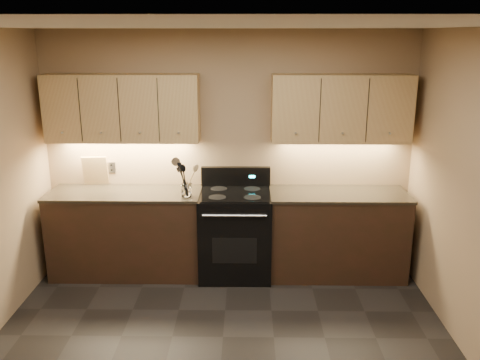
% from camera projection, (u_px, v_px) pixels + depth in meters
% --- Properties ---
extents(ceiling, '(4.00, 4.00, 0.00)m').
position_uv_depth(ceiling, '(216.00, 25.00, 3.28)').
color(ceiling, silver).
rests_on(ceiling, wall_back).
extents(wall_back, '(4.00, 0.04, 2.60)m').
position_uv_depth(wall_back, '(228.00, 152.00, 5.57)').
color(wall_back, '#9A7B5A').
rests_on(wall_back, ground).
extents(counter_left, '(1.62, 0.62, 0.93)m').
position_uv_depth(counter_left, '(127.00, 232.00, 5.52)').
color(counter_left, black).
rests_on(counter_left, ground).
extents(counter_right, '(1.46, 0.62, 0.93)m').
position_uv_depth(counter_right, '(337.00, 234.00, 5.49)').
color(counter_right, black).
rests_on(counter_right, ground).
extents(stove, '(0.76, 0.68, 1.14)m').
position_uv_depth(stove, '(235.00, 233.00, 5.49)').
color(stove, black).
rests_on(stove, ground).
extents(upper_cab_left, '(1.60, 0.30, 0.70)m').
position_uv_depth(upper_cab_left, '(122.00, 108.00, 5.30)').
color(upper_cab_left, tan).
rests_on(upper_cab_left, wall_back).
extents(upper_cab_right, '(1.44, 0.30, 0.70)m').
position_uv_depth(upper_cab_right, '(341.00, 109.00, 5.27)').
color(upper_cab_right, tan).
rests_on(upper_cab_right, wall_back).
extents(outlet_plate, '(0.08, 0.01, 0.12)m').
position_uv_depth(outlet_plate, '(112.00, 167.00, 5.63)').
color(outlet_plate, '#B2B5BA').
rests_on(outlet_plate, wall_back).
extents(utensil_crock, '(0.12, 0.12, 0.14)m').
position_uv_depth(utensil_crock, '(187.00, 190.00, 5.24)').
color(utensil_crock, white).
rests_on(utensil_crock, counter_left).
extents(cutting_board, '(0.28, 0.12, 0.33)m').
position_uv_depth(cutting_board, '(95.00, 171.00, 5.60)').
color(cutting_board, tan).
rests_on(cutting_board, counter_left).
extents(wooden_spoon, '(0.19, 0.13, 0.33)m').
position_uv_depth(wooden_spoon, '(184.00, 179.00, 5.20)').
color(wooden_spoon, tan).
rests_on(wooden_spoon, utensil_crock).
extents(black_spoon, '(0.10, 0.14, 0.35)m').
position_uv_depth(black_spoon, '(187.00, 178.00, 5.21)').
color(black_spoon, black).
rests_on(black_spoon, utensil_crock).
extents(black_turner, '(0.18, 0.11, 0.37)m').
position_uv_depth(black_turner, '(186.00, 178.00, 5.19)').
color(black_turner, black).
rests_on(black_turner, utensil_crock).
extents(steel_spatula, '(0.21, 0.13, 0.35)m').
position_uv_depth(steel_spatula, '(190.00, 179.00, 5.22)').
color(steel_spatula, silver).
rests_on(steel_spatula, utensil_crock).
extents(steel_skimmer, '(0.23, 0.11, 0.41)m').
position_uv_depth(steel_skimmer, '(189.00, 176.00, 5.19)').
color(steel_skimmer, silver).
rests_on(steel_skimmer, utensil_crock).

